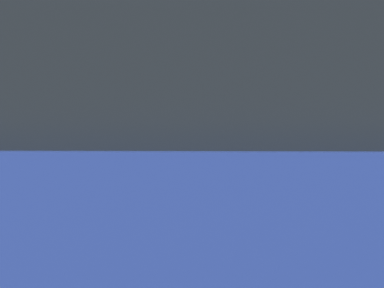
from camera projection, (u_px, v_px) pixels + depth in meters
name	position (u px, v px, depth m)	size (l,w,h in m)	color
parking_meter	(259.00, 136.00, 4.29)	(0.15, 0.17, 1.40)	slate
pedestrian_at_meter	(148.00, 145.00, 4.28)	(0.61, 0.48, 1.65)	brown
parked_hatchback_blue	(89.00, 207.00, 2.81)	(4.04, 1.84, 1.81)	navy
background_railing	(279.00, 157.00, 6.15)	(24.06, 0.06, 1.08)	black
backdrop_wall	(265.00, 57.00, 7.89)	(32.00, 0.50, 3.63)	#ADA38E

